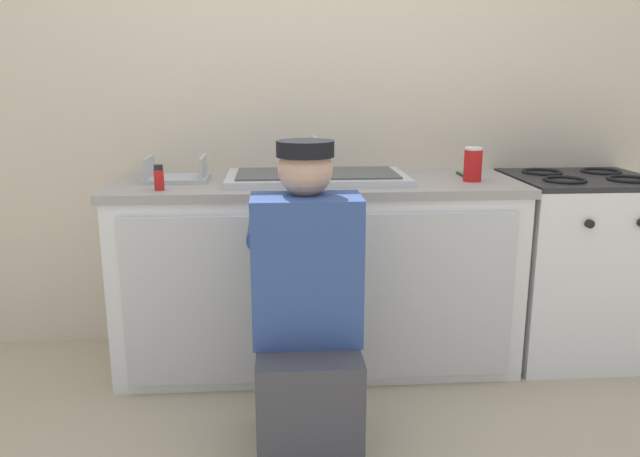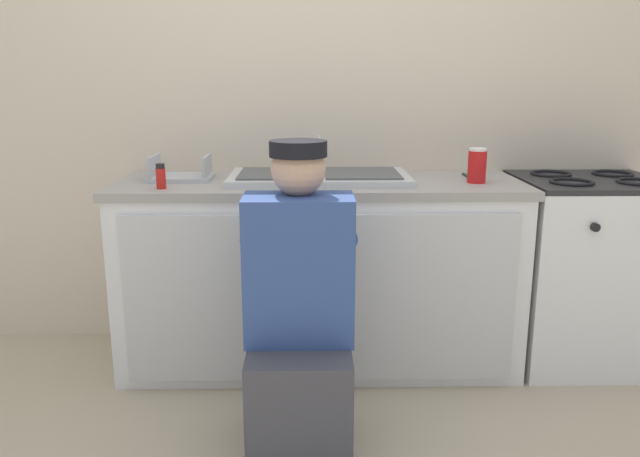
{
  "view_description": "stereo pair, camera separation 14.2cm",
  "coord_description": "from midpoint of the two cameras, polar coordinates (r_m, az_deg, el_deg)",
  "views": [
    {
      "loc": [
        -0.19,
        -2.46,
        1.31
      ],
      "look_at": [
        0.0,
        0.1,
        0.69
      ],
      "focal_mm": 35.0,
      "sensor_mm": 36.0,
      "label": 1
    },
    {
      "loc": [
        -0.05,
        -2.47,
        1.31
      ],
      "look_at": [
        0.0,
        0.1,
        0.69
      ],
      "focal_mm": 35.0,
      "sensor_mm": 36.0,
      "label": 2
    }
  ],
  "objects": [
    {
      "name": "spice_bottle_red",
      "position": [
        2.66,
        -16.01,
        4.45
      ],
      "size": [
        0.04,
        0.04,
        0.1
      ],
      "color": "red",
      "rests_on": "countertop"
    },
    {
      "name": "countertop",
      "position": [
        2.81,
        -1.75,
        3.99
      ],
      "size": [
        1.82,
        0.62,
        0.04
      ],
      "primitive_type": "cube",
      "color": "#9E9993",
      "rests_on": "counter_cabinet"
    },
    {
      "name": "counter_cabinet",
      "position": [
        2.9,
        -1.68,
        -4.46
      ],
      "size": [
        1.78,
        0.62,
        0.82
      ],
      "color": "white",
      "rests_on": "ground_plane"
    },
    {
      "name": "stove_range",
      "position": [
        3.2,
        21.1,
        -3.2
      ],
      "size": [
        0.65,
        0.62,
        0.88
      ],
      "color": "white",
      "rests_on": "ground_plane"
    },
    {
      "name": "sink_double_basin",
      "position": [
        2.8,
        -1.76,
        4.77
      ],
      "size": [
        0.8,
        0.44,
        0.19
      ],
      "color": "silver",
      "rests_on": "countertop"
    },
    {
      "name": "cell_phone",
      "position": [
        3.01,
        12.01,
        4.85
      ],
      "size": [
        0.07,
        0.14,
        0.01
      ],
      "color": "black",
      "rests_on": "countertop"
    },
    {
      "name": "ground_plane",
      "position": [
        2.79,
        -1.34,
        -14.38
      ],
      "size": [
        12.0,
        12.0,
        0.0
      ],
      "primitive_type": "plane",
      "color": "tan"
    },
    {
      "name": "dish_rack_tray",
      "position": [
        2.88,
        -14.34,
        4.7
      ],
      "size": [
        0.28,
        0.22,
        0.11
      ],
      "color": "#B2B7BC",
      "rests_on": "countertop"
    },
    {
      "name": "back_wall",
      "position": [
        3.12,
        -2.09,
        12.48
      ],
      "size": [
        6.0,
        0.1,
        2.5
      ],
      "primitive_type": "cube",
      "color": "beige",
      "rests_on": "ground_plane"
    },
    {
      "name": "plumber_person",
      "position": [
        2.23,
        -3.03,
        -8.8
      ],
      "size": [
        0.42,
        0.61,
        1.1
      ],
      "color": "#3F3F47",
      "rests_on": "ground_plane"
    },
    {
      "name": "soda_cup_red",
      "position": [
        2.85,
        12.42,
        5.74
      ],
      "size": [
        0.08,
        0.08,
        0.15
      ],
      "color": "red",
      "rests_on": "countertop"
    }
  ]
}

